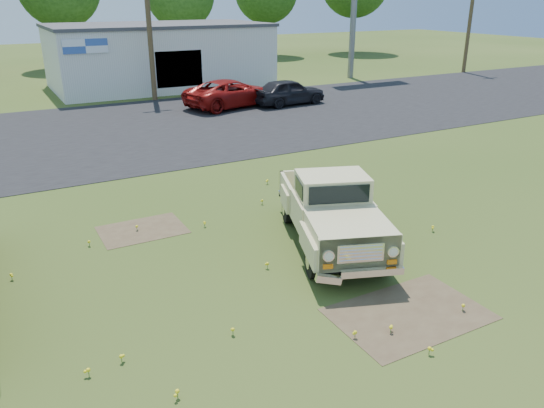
% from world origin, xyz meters
% --- Properties ---
extents(ground, '(140.00, 140.00, 0.00)m').
position_xyz_m(ground, '(0.00, 0.00, 0.00)').
color(ground, '#334A17').
rests_on(ground, ground).
extents(asphalt_lot, '(90.00, 14.00, 0.02)m').
position_xyz_m(asphalt_lot, '(0.00, 15.00, 0.00)').
color(asphalt_lot, black).
rests_on(asphalt_lot, ground).
extents(dirt_patch_a, '(3.00, 2.00, 0.01)m').
position_xyz_m(dirt_patch_a, '(1.50, -3.00, 0.00)').
color(dirt_patch_a, '#4D3B29').
rests_on(dirt_patch_a, ground).
extents(dirt_patch_b, '(2.20, 1.60, 0.01)m').
position_xyz_m(dirt_patch_b, '(-2.00, 3.50, 0.00)').
color(dirt_patch_b, '#4D3B29').
rests_on(dirt_patch_b, ground).
extents(commercial_building, '(14.20, 8.20, 4.15)m').
position_xyz_m(commercial_building, '(6.00, 26.99, 2.10)').
color(commercial_building, white).
rests_on(commercial_building, ground).
extents(utility_pole_mid, '(1.60, 0.30, 9.00)m').
position_xyz_m(utility_pole_mid, '(4.00, 22.00, 4.60)').
color(utility_pole_mid, '#4E3D24').
rests_on(utility_pole_mid, ground).
extents(utility_pole_east, '(1.60, 0.30, 9.00)m').
position_xyz_m(utility_pole_east, '(30.00, 22.00, 4.60)').
color(utility_pole_east, '#4E3D24').
rests_on(utility_pole_east, ground).
extents(vintage_pickup_truck, '(3.62, 5.49, 1.86)m').
position_xyz_m(vintage_pickup_truck, '(1.93, 0.38, 0.93)').
color(vintage_pickup_truck, '#C8BD86').
rests_on(vintage_pickup_truck, ground).
extents(red_pickup, '(5.88, 3.73, 1.51)m').
position_xyz_m(red_pickup, '(7.17, 17.81, 0.76)').
color(red_pickup, maroon).
rests_on(red_pickup, ground).
extents(dark_sedan, '(4.42, 2.03, 1.47)m').
position_xyz_m(dark_sedan, '(10.31, 16.82, 0.73)').
color(dark_sedan, black).
rests_on(dark_sedan, ground).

